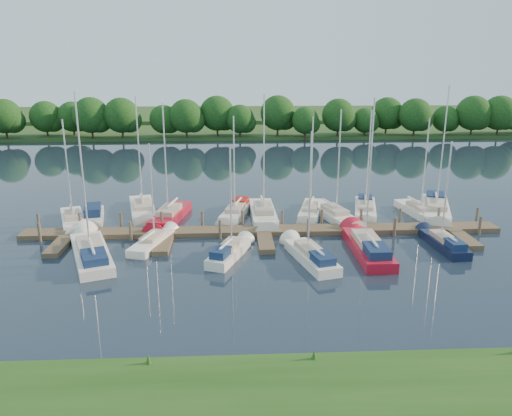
{
  "coord_description": "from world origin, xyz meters",
  "views": [
    {
      "loc": [
        -2.56,
        -31.75,
        13.8
      ],
      "look_at": [
        -0.61,
        8.0,
        2.2
      ],
      "focal_mm": 35.0,
      "sensor_mm": 36.0,
      "label": 1
    }
  ],
  "objects_px": {
    "dock": "(264,233)",
    "sailboat_n_0": "(73,221)",
    "motorboat": "(93,217)",
    "sailboat_n_5": "(263,216)",
    "sailboat_s_2": "(230,253)"
  },
  "relations": [
    {
      "from": "dock",
      "to": "sailboat_s_2",
      "type": "distance_m",
      "value": 5.46
    },
    {
      "from": "motorboat",
      "to": "sailboat_n_5",
      "type": "bearing_deg",
      "value": 167.52
    },
    {
      "from": "motorboat",
      "to": "sailboat_n_5",
      "type": "relative_size",
      "value": 0.53
    },
    {
      "from": "dock",
      "to": "sailboat_n_5",
      "type": "distance_m",
      "value": 4.64
    },
    {
      "from": "dock",
      "to": "motorboat",
      "type": "height_order",
      "value": "motorboat"
    },
    {
      "from": "sailboat_n_5",
      "to": "sailboat_n_0",
      "type": "bearing_deg",
      "value": 1.68
    },
    {
      "from": "sailboat_n_0",
      "to": "motorboat",
      "type": "distance_m",
      "value": 1.78
    },
    {
      "from": "motorboat",
      "to": "sailboat_s_2",
      "type": "relative_size",
      "value": 0.73
    },
    {
      "from": "motorboat",
      "to": "sailboat_n_5",
      "type": "xyz_separation_m",
      "value": [
        15.48,
        -0.11,
        -0.06
      ]
    },
    {
      "from": "sailboat_n_5",
      "to": "sailboat_s_2",
      "type": "height_order",
      "value": "sailboat_n_5"
    },
    {
      "from": "sailboat_n_5",
      "to": "sailboat_s_2",
      "type": "distance_m",
      "value": 9.8
    },
    {
      "from": "dock",
      "to": "sailboat_n_0",
      "type": "height_order",
      "value": "sailboat_n_0"
    },
    {
      "from": "dock",
      "to": "sailboat_n_0",
      "type": "xyz_separation_m",
      "value": [
        -16.74,
        3.83,
        0.07
      ]
    },
    {
      "from": "dock",
      "to": "sailboat_n_0",
      "type": "bearing_deg",
      "value": 167.11
    },
    {
      "from": "sailboat_s_2",
      "to": "sailboat_n_5",
      "type": "bearing_deg",
      "value": 93.17
    }
  ]
}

